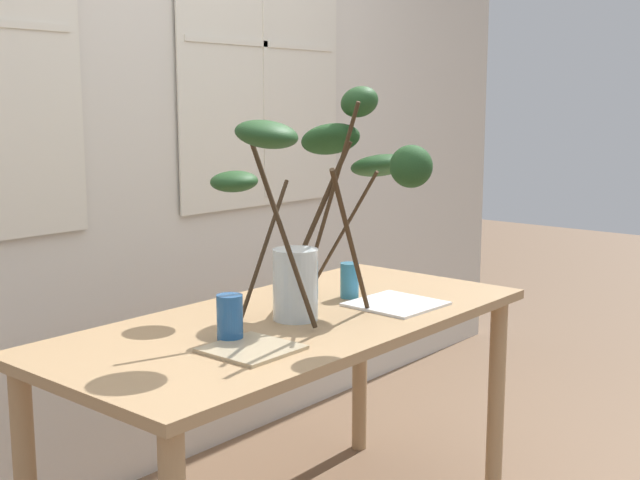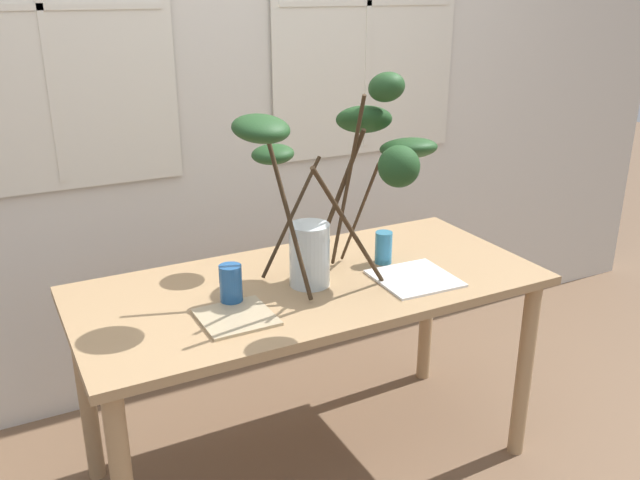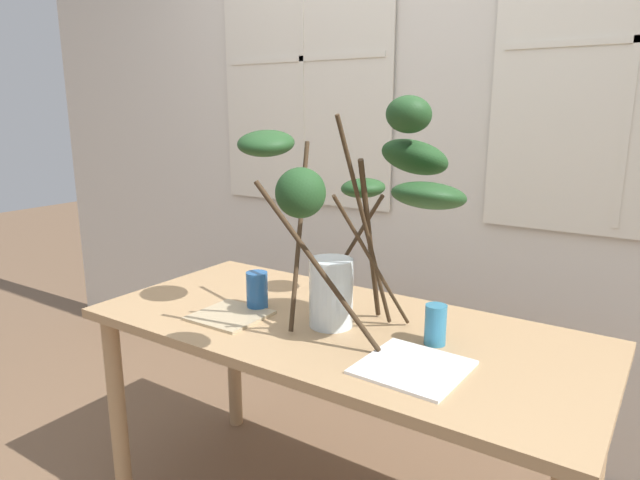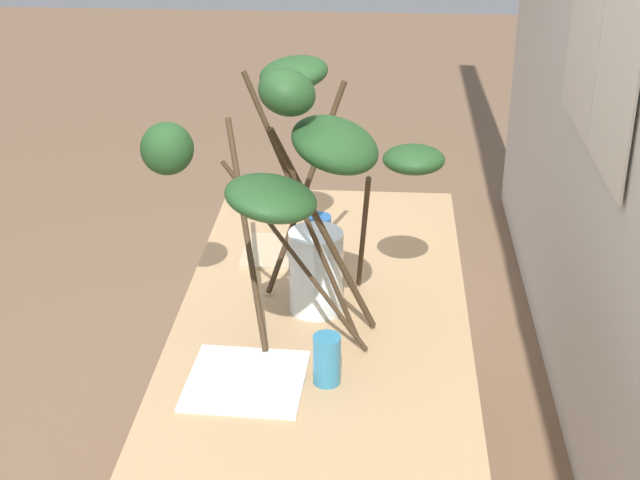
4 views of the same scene
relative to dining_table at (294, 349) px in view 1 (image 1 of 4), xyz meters
The scene contains 7 objects.
back_wall_with_windows 1.19m from the dining_table, 90.00° to the left, with size 5.07×0.14×3.00m.
dining_table is the anchor object (origin of this frame).
vase_with_branches 0.49m from the dining_table, 27.66° to the right, with size 0.74×0.73×0.71m.
drinking_glass_blue_left 0.34m from the dining_table, behind, with size 0.07×0.07×0.13m, color #235693.
drinking_glass_blue_right 0.35m from the dining_table, ahead, with size 0.06×0.06×0.12m, color teal.
plate_square_left 0.37m from the dining_table, 156.49° to the right, with size 0.22×0.22×0.01m, color tan.
plate_square_right 0.37m from the dining_table, 24.88° to the right, with size 0.26×0.26×0.01m, color white.
Camera 1 is at (-1.79, -1.61, 1.39)m, focal length 46.06 mm.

